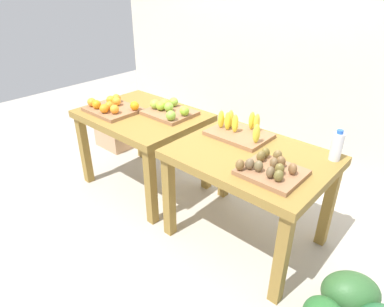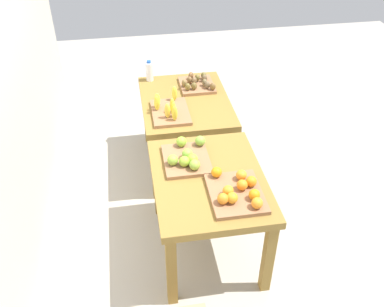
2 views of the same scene
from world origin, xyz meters
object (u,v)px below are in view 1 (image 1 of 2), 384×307
display_table_left (143,124)px  apple_bin (169,110)px  banana_crate (239,131)px  orange_bin (112,107)px  display_table_right (250,167)px  kiwi_bin (271,169)px  water_bottle (337,146)px  cardboard_produce_box (115,136)px

display_table_left → apple_bin: 0.28m
banana_crate → orange_bin: bearing=-164.0°
display_table_right → kiwi_bin: kiwi_bin is taller
water_bottle → cardboard_produce_box: size_ratio=0.52×
banana_crate → water_bottle: bearing=9.8°
display_table_left → orange_bin: bearing=-146.1°
orange_bin → banana_crate: (1.12, 0.32, 0.00)m
display_table_left → cardboard_produce_box: size_ratio=2.60×
kiwi_bin → display_table_right: bearing=146.6°
display_table_right → apple_bin: apple_bin is taller
display_table_right → cardboard_produce_box: size_ratio=2.60×
display_table_left → water_bottle: bearing=10.4°
cardboard_produce_box → orange_bin: bearing=-34.1°
orange_bin → apple_bin: apple_bin is taller
display_table_right → orange_bin: (-1.34, -0.15, 0.14)m
apple_bin → water_bottle: (1.35, 0.16, 0.06)m
display_table_right → orange_bin: orange_bin is taller
banana_crate → cardboard_produce_box: banana_crate is taller
water_bottle → apple_bin: bearing=-173.2°
display_table_left → kiwi_bin: size_ratio=2.89×
display_table_right → kiwi_bin: bearing=-33.4°
cardboard_produce_box → display_table_left: bearing=-18.8°
orange_bin → kiwi_bin: 1.57m
apple_bin → cardboard_produce_box: 1.28m
cardboard_produce_box → banana_crate: bearing=-4.1°
display_table_left → display_table_right: same height
display_table_left → apple_bin: (0.21, 0.13, 0.15)m
display_table_right → orange_bin: 1.36m
orange_bin → banana_crate: size_ratio=1.03×
display_table_right → cardboard_produce_box: 2.09m
apple_bin → cardboard_produce_box: bearing=171.0°
apple_bin → kiwi_bin: size_ratio=1.12×
display_table_left → orange_bin: 0.30m
apple_bin → kiwi_bin: (1.14, -0.28, -0.01)m
display_table_right → banana_crate: 0.32m
kiwi_bin → water_bottle: size_ratio=1.74×
display_table_left → water_bottle: water_bottle is taller
orange_bin → banana_crate: banana_crate is taller
water_bottle → cardboard_produce_box: (-2.44, 0.01, -0.70)m
orange_bin → cardboard_produce_box: size_ratio=1.14×
orange_bin → kiwi_bin: bearing=-0.0°
display_table_left → display_table_right: bearing=0.0°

